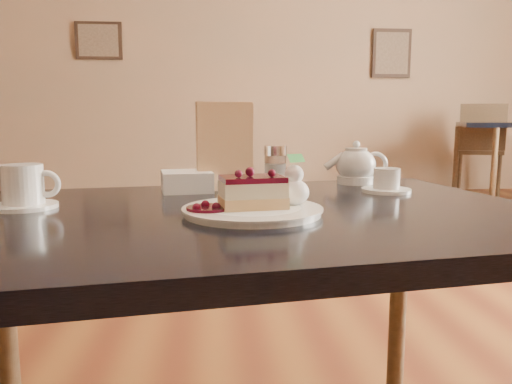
{
  "coord_description": "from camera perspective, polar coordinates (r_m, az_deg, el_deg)",
  "views": [
    {
      "loc": [
        -0.28,
        -0.79,
        0.86
      ],
      "look_at": [
        -0.21,
        -0.01,
        0.74
      ],
      "focal_mm": 35.0,
      "sensor_mm": 36.0,
      "label": 1
    }
  ],
  "objects": [
    {
      "name": "main_table",
      "position": [
        0.93,
        -1.05,
        -6.44
      ],
      "size": [
        1.21,
        0.9,
        0.69
      ],
      "rotation": [
        0.0,
        0.0,
        0.15
      ],
      "color": "black",
      "rests_on": "ground"
    },
    {
      "name": "coffee_set",
      "position": [
        1.02,
        -24.94,
        0.33
      ],
      "size": [
        0.13,
        0.12,
        0.08
      ],
      "color": "white",
      "rests_on": "main_table"
    },
    {
      "name": "whipped_cream",
      "position": [
        0.89,
        4.37,
        0.01
      ],
      "size": [
        0.05,
        0.05,
        0.05
      ],
      "color": "white",
      "rests_on": "dessert_plate"
    },
    {
      "name": "dessert_plate",
      "position": [
        0.87,
        -0.41,
        -2.19
      ],
      "size": [
        0.24,
        0.24,
        0.01
      ],
      "primitive_type": "cylinder",
      "color": "white",
      "rests_on": "main_table"
    },
    {
      "name": "sugar_shaker",
      "position": [
        1.2,
        2.21,
        2.97
      ],
      "size": [
        0.06,
        0.06,
        0.1
      ],
      "color": "white",
      "rests_on": "main_table"
    },
    {
      "name": "cheesecake_slice",
      "position": [
        0.86,
        -0.41,
        -0.02
      ],
      "size": [
        0.12,
        0.09,
        0.06
      ],
      "rotation": [
        0.0,
        0.0,
        0.15
      ],
      "color": "#E9C67A",
      "rests_on": "dessert_plate"
    },
    {
      "name": "menu_card",
      "position": [
        1.16,
        -3.59,
        5.22
      ],
      "size": [
        0.13,
        0.05,
        0.2
      ],
      "primitive_type": "cube",
      "rotation": [
        0.0,
        0.0,
        0.15
      ],
      "color": "beige",
      "rests_on": "main_table"
    },
    {
      "name": "napkin_stack",
      "position": [
        1.16,
        -7.92,
        1.23
      ],
      "size": [
        0.13,
        0.13,
        0.05
      ],
      "primitive_type": "cube",
      "rotation": [
        0.0,
        0.0,
        0.15
      ],
      "color": "white",
      "rests_on": "main_table"
    },
    {
      "name": "berry_sauce",
      "position": [
        0.85,
        -5.51,
        -1.87
      ],
      "size": [
        0.07,
        0.07,
        0.01
      ],
      "primitive_type": "cylinder",
      "color": "#3B0A1A",
      "rests_on": "dessert_plate"
    },
    {
      "name": "tea_set",
      "position": [
        1.27,
        11.94,
        2.55
      ],
      "size": [
        0.18,
        0.26,
        0.1
      ],
      "color": "white",
      "rests_on": "main_table"
    }
  ]
}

